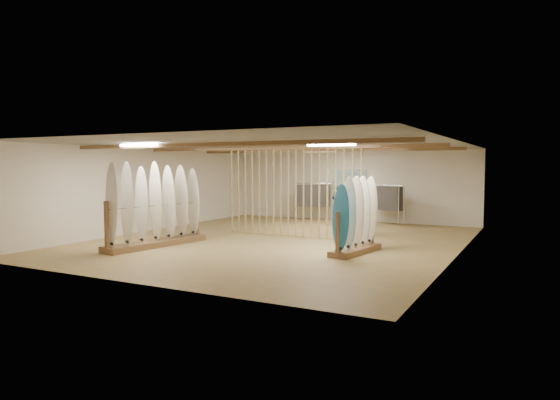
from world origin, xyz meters
The scene contains 16 objects.
floor centered at (0.00, 0.00, 0.00)m, with size 12.00×12.00×0.00m, color tan.
ceiling centered at (0.00, 0.00, 2.80)m, with size 12.00×12.00×0.00m, color gray.
wall_back centered at (0.00, 6.00, 1.40)m, with size 12.00×12.00×0.00m, color white.
wall_front centered at (0.00, -6.00, 1.40)m, with size 12.00×12.00×0.00m, color white.
wall_left centered at (-5.00, 0.00, 1.40)m, with size 12.00×12.00×0.00m, color white.
wall_right centered at (5.00, 0.00, 1.40)m, with size 12.00×12.00×0.00m, color white.
ceiling_slats centered at (0.00, 0.00, 2.72)m, with size 9.50×6.12×0.10m, color brown.
light_panels centered at (0.00, 0.00, 2.74)m, with size 1.20×0.35×0.06m, color white.
bamboo_partition centered at (0.00, 0.80, 1.40)m, with size 4.45×0.05×2.78m.
poster centered at (0.00, 5.98, 1.60)m, with size 1.40×0.03×0.90m, color #3671BF.
rack_left centered at (-2.53, -2.48, 0.77)m, with size 1.10×3.24×2.23m.
rack_right centered at (2.66, -0.95, 0.64)m, with size 0.80×2.02×1.87m.
clothing_rack_a centered at (-1.32, 5.40, 1.00)m, with size 1.38×0.84×1.54m.
clothing_rack_b centered at (1.65, 5.18, 1.00)m, with size 1.39×0.72×1.54m.
shopper_a centered at (0.22, 4.16, 0.88)m, with size 0.65×0.44×1.77m, color #2B2932.
shopper_b centered at (1.24, 2.88, 0.96)m, with size 0.93×0.72×1.92m, color #38322B.
Camera 1 is at (6.76, -12.90, 2.22)m, focal length 32.00 mm.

